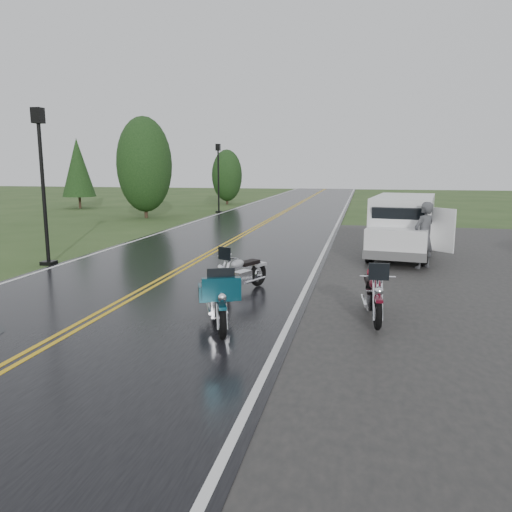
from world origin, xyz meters
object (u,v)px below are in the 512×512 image
at_px(motorcycle_teal, 222,308).
at_px(motorcycle_silver, 222,275).
at_px(motorcycle_red, 378,301).
at_px(lamp_post_near_left, 43,187).
at_px(lamp_post_far_left, 218,178).
at_px(van_white, 371,231).
at_px(person_at_van, 424,236).

height_order(motorcycle_teal, motorcycle_silver, motorcycle_teal).
bearing_deg(motorcycle_red, lamp_post_near_left, 150.34).
bearing_deg(motorcycle_teal, lamp_post_far_left, 85.27).
relative_size(van_white, person_at_van, 2.68).
xyz_separation_m(van_white, lamp_post_far_left, (-9.51, 15.80, 1.21)).
relative_size(motorcycle_red, lamp_post_far_left, 0.45).
bearing_deg(motorcycle_red, motorcycle_teal, -162.45).
bearing_deg(motorcycle_silver, person_at_van, 67.36).
distance_m(person_at_van, lamp_post_near_left, 11.34).
height_order(van_white, person_at_van, van_white).
bearing_deg(lamp_post_far_left, van_white, -58.95).
xyz_separation_m(motorcycle_silver, person_at_van, (4.79, 4.51, 0.41)).
height_order(motorcycle_red, motorcycle_teal, motorcycle_teal).
bearing_deg(person_at_van, motorcycle_red, 32.88).
relative_size(motorcycle_teal, motorcycle_silver, 1.10).
bearing_deg(van_white, motorcycle_silver, -114.74).
xyz_separation_m(motorcycle_red, motorcycle_silver, (-3.37, 1.64, -0.04)).
bearing_deg(motorcycle_teal, motorcycle_red, 1.39).
bearing_deg(lamp_post_near_left, van_white, 13.25).
relative_size(lamp_post_near_left, lamp_post_far_left, 1.06).
distance_m(motorcycle_teal, van_white, 8.20).
bearing_deg(lamp_post_near_left, motorcycle_teal, -37.83).
distance_m(motorcycle_red, person_at_van, 6.32).
relative_size(motorcycle_silver, lamp_post_far_left, 0.42).
bearing_deg(person_at_van, van_white, -64.66).
relative_size(motorcycle_teal, lamp_post_far_left, 0.47).
xyz_separation_m(motorcycle_silver, lamp_post_near_left, (-6.33, 2.80, 1.80)).
xyz_separation_m(van_white, lamp_post_near_left, (-9.64, -2.27, 1.34)).
xyz_separation_m(motorcycle_silver, van_white, (3.30, 5.07, 0.46)).
relative_size(motorcycle_silver, person_at_van, 0.97).
height_order(van_white, lamp_post_far_left, lamp_post_far_left).
relative_size(person_at_van, lamp_post_far_left, 0.43).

